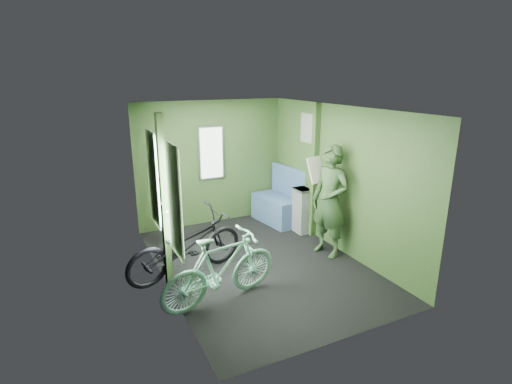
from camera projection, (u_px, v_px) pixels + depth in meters
room at (256, 171)px, 5.62m from camera, size 4.00×4.02×2.31m
bicycle_black at (188, 275)px, 5.66m from camera, size 1.89×1.10×1.00m
bicycle_mint at (222, 303)px, 4.98m from camera, size 1.68×0.87×1.02m
passenger at (330, 201)px, 6.11m from camera, size 0.56×0.77×1.74m
waste_box at (302, 210)px, 7.12m from camera, size 0.24×0.33×0.81m
bench_seat at (279, 206)px, 7.66m from camera, size 0.69×1.07×1.06m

